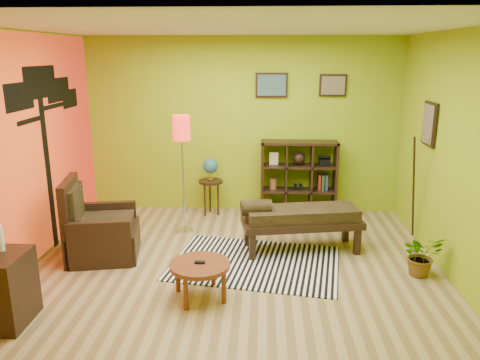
{
  "coord_description": "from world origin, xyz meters",
  "views": [
    {
      "loc": [
        0.34,
        -5.21,
        2.53
      ],
      "look_at": [
        0.06,
        0.23,
        1.05
      ],
      "focal_mm": 35.0,
      "sensor_mm": 36.0,
      "label": 1
    }
  ],
  "objects_px": {
    "floor_lamp": "(182,139)",
    "bench": "(299,217)",
    "armchair": "(98,233)",
    "potted_plant": "(421,259)",
    "coffee_table": "(200,268)",
    "globe_table": "(211,172)",
    "cube_shelf": "(299,178)"
  },
  "relations": [
    {
      "from": "floor_lamp",
      "to": "bench",
      "type": "bearing_deg",
      "value": -20.39
    },
    {
      "from": "armchair",
      "to": "potted_plant",
      "type": "relative_size",
      "value": 2.06
    },
    {
      "from": "floor_lamp",
      "to": "bench",
      "type": "height_order",
      "value": "floor_lamp"
    },
    {
      "from": "bench",
      "to": "potted_plant",
      "type": "distance_m",
      "value": 1.56
    },
    {
      "from": "coffee_table",
      "to": "globe_table",
      "type": "relative_size",
      "value": 0.69
    },
    {
      "from": "coffee_table",
      "to": "floor_lamp",
      "type": "distance_m",
      "value": 2.22
    },
    {
      "from": "bench",
      "to": "cube_shelf",
      "type": "bearing_deg",
      "value": 85.78
    },
    {
      "from": "coffee_table",
      "to": "bench",
      "type": "bearing_deg",
      "value": 49.1
    },
    {
      "from": "cube_shelf",
      "to": "potted_plant",
      "type": "xyz_separation_m",
      "value": [
        1.28,
        -2.1,
        -0.41
      ]
    },
    {
      "from": "cube_shelf",
      "to": "globe_table",
      "type": "bearing_deg",
      "value": -176.42
    },
    {
      "from": "floor_lamp",
      "to": "cube_shelf",
      "type": "height_order",
      "value": "floor_lamp"
    },
    {
      "from": "coffee_table",
      "to": "cube_shelf",
      "type": "height_order",
      "value": "cube_shelf"
    },
    {
      "from": "coffee_table",
      "to": "armchair",
      "type": "relative_size",
      "value": 0.62
    },
    {
      "from": "floor_lamp",
      "to": "cube_shelf",
      "type": "xyz_separation_m",
      "value": [
        1.72,
        0.86,
        -0.78
      ]
    },
    {
      "from": "armchair",
      "to": "floor_lamp",
      "type": "height_order",
      "value": "floor_lamp"
    },
    {
      "from": "potted_plant",
      "to": "cube_shelf",
      "type": "bearing_deg",
      "value": 121.43
    },
    {
      "from": "armchair",
      "to": "globe_table",
      "type": "relative_size",
      "value": 1.11
    },
    {
      "from": "coffee_table",
      "to": "potted_plant",
      "type": "relative_size",
      "value": 1.28
    },
    {
      "from": "armchair",
      "to": "cube_shelf",
      "type": "xyz_separation_m",
      "value": [
        2.67,
        1.77,
        0.29
      ]
    },
    {
      "from": "potted_plant",
      "to": "bench",
      "type": "bearing_deg",
      "value": 155.14
    },
    {
      "from": "coffee_table",
      "to": "armchair",
      "type": "distance_m",
      "value": 1.74
    },
    {
      "from": "cube_shelf",
      "to": "potted_plant",
      "type": "relative_size",
      "value": 2.4
    },
    {
      "from": "floor_lamp",
      "to": "globe_table",
      "type": "relative_size",
      "value": 1.84
    },
    {
      "from": "armchair",
      "to": "bench",
      "type": "distance_m",
      "value": 2.58
    },
    {
      "from": "globe_table",
      "to": "potted_plant",
      "type": "relative_size",
      "value": 1.86
    },
    {
      "from": "floor_lamp",
      "to": "bench",
      "type": "relative_size",
      "value": 1.05
    },
    {
      "from": "globe_table",
      "to": "cube_shelf",
      "type": "xyz_separation_m",
      "value": [
        1.41,
        0.09,
        -0.1
      ]
    },
    {
      "from": "coffee_table",
      "to": "bench",
      "type": "xyz_separation_m",
      "value": [
        1.12,
        1.3,
        0.12
      ]
    },
    {
      "from": "globe_table",
      "to": "potted_plant",
      "type": "distance_m",
      "value": 3.4
    },
    {
      "from": "cube_shelf",
      "to": "bench",
      "type": "relative_size",
      "value": 0.74
    },
    {
      "from": "floor_lamp",
      "to": "bench",
      "type": "xyz_separation_m",
      "value": [
        1.61,
        -0.6,
        -0.92
      ]
    },
    {
      "from": "globe_table",
      "to": "cube_shelf",
      "type": "distance_m",
      "value": 1.42
    }
  ]
}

